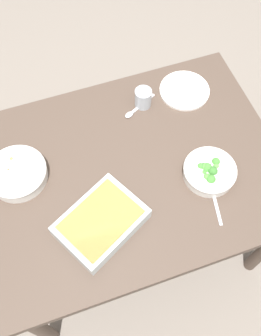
{
  "coord_description": "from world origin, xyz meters",
  "views": [
    {
      "loc": [
        -0.24,
        -0.7,
        2.1
      ],
      "look_at": [
        0.0,
        0.0,
        0.74
      ],
      "focal_mm": 41.98,
      "sensor_mm": 36.0,
      "label": 1
    }
  ],
  "objects_px": {
    "baking_dish": "(101,222)",
    "broccoli_bowl": "(209,171)",
    "spoon_by_stew": "(28,170)",
    "drink_cup": "(143,99)",
    "spoon_spare": "(136,109)",
    "spoon_by_broccoli": "(214,197)",
    "stew_bowl": "(17,173)",
    "side_plate": "(184,90)"
  },
  "relations": [
    {
      "from": "stew_bowl",
      "to": "spoon_by_broccoli",
      "type": "height_order",
      "value": "stew_bowl"
    },
    {
      "from": "stew_bowl",
      "to": "spoon_spare",
      "type": "relative_size",
      "value": 1.41
    },
    {
      "from": "baking_dish",
      "to": "spoon_spare",
      "type": "bearing_deg",
      "value": 56.85
    },
    {
      "from": "side_plate",
      "to": "drink_cup",
      "type": "bearing_deg",
      "value": -178.26
    },
    {
      "from": "spoon_by_stew",
      "to": "spoon_by_broccoli",
      "type": "height_order",
      "value": "same"
    },
    {
      "from": "spoon_spare",
      "to": "broccoli_bowl",
      "type": "bearing_deg",
      "value": -67.72
    },
    {
      "from": "stew_bowl",
      "to": "broccoli_bowl",
      "type": "relative_size",
      "value": 1.13
    },
    {
      "from": "broccoli_bowl",
      "to": "side_plate",
      "type": "relative_size",
      "value": 0.94
    },
    {
      "from": "baking_dish",
      "to": "spoon_by_stew",
      "type": "relative_size",
      "value": 2.17
    },
    {
      "from": "baking_dish",
      "to": "broccoli_bowl",
      "type": "bearing_deg",
      "value": 7.49
    },
    {
      "from": "side_plate",
      "to": "spoon_by_broccoli",
      "type": "height_order",
      "value": "side_plate"
    },
    {
      "from": "broccoli_bowl",
      "to": "spoon_spare",
      "type": "bearing_deg",
      "value": 112.28
    },
    {
      "from": "stew_bowl",
      "to": "baking_dish",
      "type": "height_order",
      "value": "same"
    },
    {
      "from": "stew_bowl",
      "to": "side_plate",
      "type": "distance_m",
      "value": 0.8
    },
    {
      "from": "drink_cup",
      "to": "spoon_spare",
      "type": "height_order",
      "value": "drink_cup"
    },
    {
      "from": "spoon_by_stew",
      "to": "spoon_spare",
      "type": "bearing_deg",
      "value": 15.63
    },
    {
      "from": "broccoli_bowl",
      "to": "stew_bowl",
      "type": "bearing_deg",
      "value": 161.43
    },
    {
      "from": "stew_bowl",
      "to": "baking_dish",
      "type": "xyz_separation_m",
      "value": [
        0.25,
        -0.3,
        0.0
      ]
    },
    {
      "from": "baking_dish",
      "to": "spoon_by_stew",
      "type": "distance_m",
      "value": 0.37
    },
    {
      "from": "drink_cup",
      "to": "spoon_spare",
      "type": "xyz_separation_m",
      "value": [
        -0.04,
        -0.02,
        -0.03
      ]
    },
    {
      "from": "baking_dish",
      "to": "spoon_by_stew",
      "type": "bearing_deg",
      "value": 123.4
    },
    {
      "from": "broccoli_bowl",
      "to": "drink_cup",
      "type": "height_order",
      "value": "drink_cup"
    },
    {
      "from": "drink_cup",
      "to": "spoon_by_stew",
      "type": "height_order",
      "value": "drink_cup"
    },
    {
      "from": "side_plate",
      "to": "spoon_by_broccoli",
      "type": "distance_m",
      "value": 0.52
    },
    {
      "from": "broccoli_bowl",
      "to": "spoon_by_stew",
      "type": "relative_size",
      "value": 1.22
    },
    {
      "from": "baking_dish",
      "to": "spoon_by_broccoli",
      "type": "xyz_separation_m",
      "value": [
        0.44,
        -0.04,
        -0.03
      ]
    },
    {
      "from": "baking_dish",
      "to": "stew_bowl",
      "type": "bearing_deg",
      "value": 129.72
    },
    {
      "from": "drink_cup",
      "to": "side_plate",
      "type": "xyz_separation_m",
      "value": [
        0.2,
        0.01,
        -0.03
      ]
    },
    {
      "from": "broccoli_bowl",
      "to": "spoon_by_broccoli",
      "type": "height_order",
      "value": "broccoli_bowl"
    },
    {
      "from": "spoon_by_stew",
      "to": "spoon_spare",
      "type": "relative_size",
      "value": 1.02
    },
    {
      "from": "drink_cup",
      "to": "spoon_by_broccoli",
      "type": "relative_size",
      "value": 0.49
    },
    {
      "from": "broccoli_bowl",
      "to": "spoon_spare",
      "type": "xyz_separation_m",
      "value": [
        -0.16,
        0.39,
        -0.03
      ]
    },
    {
      "from": "side_plate",
      "to": "spoon_by_stew",
      "type": "bearing_deg",
      "value": -167.37
    },
    {
      "from": "stew_bowl",
      "to": "side_plate",
      "type": "xyz_separation_m",
      "value": [
        0.78,
        0.18,
        -0.03
      ]
    },
    {
      "from": "baking_dish",
      "to": "spoon_by_broccoli",
      "type": "bearing_deg",
      "value": -4.78
    },
    {
      "from": "spoon_by_stew",
      "to": "spoon_spare",
      "type": "distance_m",
      "value": 0.52
    },
    {
      "from": "spoon_by_broccoli",
      "to": "spoon_spare",
      "type": "bearing_deg",
      "value": 106.1
    },
    {
      "from": "side_plate",
      "to": "spoon_by_broccoli",
      "type": "relative_size",
      "value": 1.26
    },
    {
      "from": "broccoli_bowl",
      "to": "spoon_by_broccoli",
      "type": "relative_size",
      "value": 1.18
    },
    {
      "from": "broccoli_bowl",
      "to": "drink_cup",
      "type": "distance_m",
      "value": 0.43
    },
    {
      "from": "broccoli_bowl",
      "to": "baking_dish",
      "type": "height_order",
      "value": "broccoli_bowl"
    },
    {
      "from": "spoon_by_broccoli",
      "to": "spoon_spare",
      "type": "distance_m",
      "value": 0.51
    }
  ]
}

